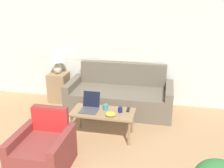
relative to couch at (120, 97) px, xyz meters
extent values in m
cube|color=silver|center=(-0.60, 0.47, 1.03)|extent=(6.74, 0.05, 2.60)
cube|color=white|center=(-1.41, 0.44, 1.28)|extent=(1.10, 0.01, 1.30)
cube|color=white|center=(0.03, 0.44, 1.28)|extent=(1.10, 0.01, 1.30)
cube|color=#665B4C|center=(0.00, -0.07, -0.05)|extent=(1.79, 0.92, 0.44)
cube|color=#665B4C|center=(0.00, 0.33, 0.18)|extent=(1.79, 0.12, 0.91)
cube|color=#665B4C|center=(-0.97, -0.07, 0.02)|extent=(0.14, 0.92, 0.59)
cube|color=#665B4C|center=(0.97, -0.07, 0.02)|extent=(0.14, 0.92, 0.59)
cube|color=brown|center=(-0.69, -2.10, -0.07)|extent=(0.51, 0.77, 0.41)
cube|color=brown|center=(-0.69, -1.76, 0.12)|extent=(0.51, 0.10, 0.78)
cube|color=brown|center=(-0.99, -2.10, -0.01)|extent=(0.10, 0.77, 0.53)
cube|color=brown|center=(-0.38, -2.10, -0.01)|extent=(0.10, 0.77, 0.53)
cube|color=red|center=(-0.69, -1.82, 0.21)|extent=(0.53, 0.01, 0.56)
cube|color=#937551|center=(-1.39, 0.17, 0.04)|extent=(0.40, 0.40, 0.63)
ellipsoid|color=beige|center=(-1.39, 0.17, 0.47)|extent=(0.18, 0.18, 0.21)
cylinder|color=tan|center=(-1.39, 0.17, 0.60)|extent=(0.02, 0.02, 0.06)
cone|color=white|center=(-1.39, 0.17, 0.74)|extent=(0.38, 0.38, 0.20)
cube|color=#8E704C|center=(-0.09, -1.09, 0.16)|extent=(1.03, 0.50, 0.03)
cylinder|color=#8E704C|center=(-0.56, -1.29, -0.06)|extent=(0.04, 0.04, 0.42)
cylinder|color=#8E704C|center=(0.37, -1.29, -0.06)|extent=(0.04, 0.04, 0.42)
cylinder|color=#8E704C|center=(-0.56, -0.89, -0.06)|extent=(0.04, 0.04, 0.42)
cylinder|color=#8E704C|center=(0.37, -0.89, -0.06)|extent=(0.04, 0.04, 0.42)
cube|color=#47474C|center=(-0.32, -1.12, 0.18)|extent=(0.28, 0.26, 0.02)
cube|color=black|center=(-0.32, -0.95, 0.32)|extent=(0.28, 0.08, 0.25)
cylinder|color=teal|center=(-0.06, -1.01, 0.22)|extent=(0.08, 0.08, 0.10)
cylinder|color=#191E4C|center=(0.19, -1.06, 0.22)|extent=(0.07, 0.07, 0.09)
ellipsoid|color=gold|center=(0.06, -1.21, 0.20)|extent=(0.16, 0.16, 0.05)
cube|color=black|center=(0.31, -0.96, 0.18)|extent=(0.05, 0.15, 0.02)
camera|label=1|loc=(0.84, -4.85, 2.03)|focal=42.00mm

